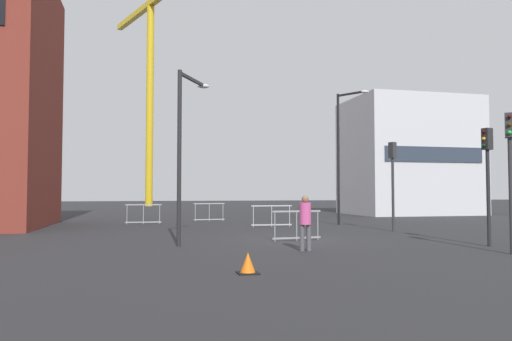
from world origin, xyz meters
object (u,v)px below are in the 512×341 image
object	(u,v)px
streetlamp_tall	(342,146)
pedestrian_walking	(305,219)
traffic_light_crosswalk	(510,159)
traffic_light_far	(488,166)
streetlamp_short	(184,138)
construction_crane	(149,71)
traffic_cone_orange	(248,264)
traffic_light_island	(393,171)

from	to	relation	value
streetlamp_tall	pedestrian_walking	distance (m)	12.31
streetlamp_tall	traffic_light_crosswalk	world-z (taller)	streetlamp_tall
traffic_light_far	pedestrian_walking	size ratio (longest dim) A/B	2.32
traffic_light_crosswalk	traffic_light_far	xyz separation A→B (m)	(0.75, 1.85, -0.10)
streetlamp_short	traffic_light_far	distance (m)	9.92
traffic_light_crosswalk	pedestrian_walking	size ratio (longest dim) A/B	2.43
streetlamp_tall	construction_crane	bearing A→B (deg)	104.58
traffic_light_far	streetlamp_short	bearing A→B (deg)	164.94
construction_crane	streetlamp_short	size ratio (longest dim) A/B	4.57
traffic_light_crosswalk	streetlamp_short	bearing A→B (deg)	153.29
pedestrian_walking	traffic_cone_orange	xyz separation A→B (m)	(-2.49, -3.48, -0.74)
traffic_light_island	traffic_light_crosswalk	bearing A→B (deg)	-95.34
construction_crane	streetlamp_tall	size ratio (longest dim) A/B	3.70
traffic_light_crosswalk	construction_crane	bearing A→B (deg)	100.74
pedestrian_walking	traffic_cone_orange	bearing A→B (deg)	-125.61
streetlamp_tall	traffic_light_island	size ratio (longest dim) A/B	1.78
traffic_cone_orange	streetlamp_tall	bearing A→B (deg)	59.53
streetlamp_tall	traffic_light_far	distance (m)	10.74
traffic_light_crosswalk	pedestrian_walking	xyz separation A→B (m)	(-5.40, 2.03, -1.72)
traffic_light_island	traffic_light_far	distance (m)	6.08
traffic_light_island	pedestrian_walking	size ratio (longest dim) A/B	2.42
streetlamp_tall	traffic_cone_orange	world-z (taller)	streetlamp_tall
pedestrian_walking	construction_crane	bearing A→B (deg)	94.88
construction_crane	streetlamp_tall	xyz separation A→B (m)	(9.79, -37.64, -12.76)
traffic_light_crosswalk	traffic_light_island	xyz separation A→B (m)	(0.74, 7.94, -0.01)
traffic_cone_orange	streetlamp_short	bearing A→B (deg)	98.67
traffic_light_island	traffic_light_far	world-z (taller)	traffic_light_island
pedestrian_walking	traffic_light_crosswalk	bearing A→B (deg)	-20.65
streetlamp_tall	streetlamp_short	distance (m)	12.14
streetlamp_short	traffic_light_island	world-z (taller)	streetlamp_short
traffic_light_crosswalk	pedestrian_walking	bearing A→B (deg)	159.35
traffic_light_far	traffic_cone_orange	bearing A→B (deg)	-159.09
streetlamp_tall	pedestrian_walking	world-z (taller)	streetlamp_tall
streetlamp_tall	pedestrian_walking	xyz separation A→B (m)	(-5.69, -10.42, -3.25)
traffic_light_far	streetlamp_tall	bearing A→B (deg)	92.47
construction_crane	traffic_light_island	bearing A→B (deg)	-76.34
traffic_light_far	traffic_cone_orange	world-z (taller)	traffic_light_far
traffic_light_island	traffic_cone_orange	bearing A→B (deg)	-132.60
traffic_light_crosswalk	traffic_cone_orange	bearing A→B (deg)	-169.62
traffic_light_crosswalk	traffic_light_island	world-z (taller)	traffic_light_crosswalk
streetlamp_short	traffic_light_crosswalk	distance (m)	9.87
traffic_light_island	pedestrian_walking	xyz separation A→B (m)	(-6.14, -5.90, -1.71)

